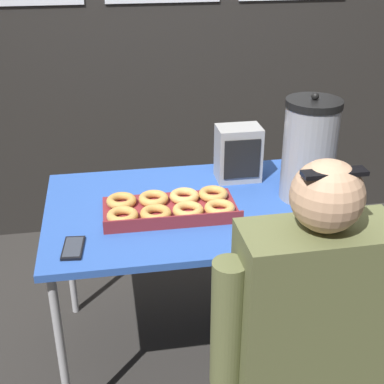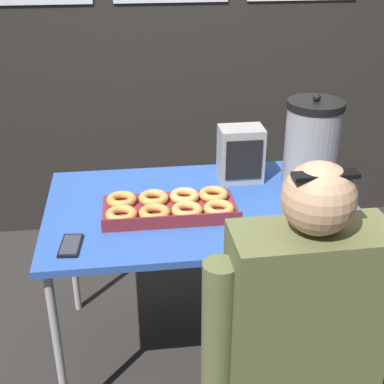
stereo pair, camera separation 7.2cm
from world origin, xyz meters
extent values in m
plane|color=#2D2B28|center=(0.00, 0.00, 0.00)|extent=(12.00, 12.00, 0.00)
cube|color=#282623|center=(0.00, 1.22, 1.27)|extent=(6.00, 0.10, 2.54)
cube|color=#2D56B2|center=(0.00, 0.00, 0.72)|extent=(1.24, 0.79, 0.03)
cylinder|color=#ADADB2|center=(-0.58, -0.35, 0.35)|extent=(0.03, 0.03, 0.71)
cylinder|color=#ADADB2|center=(0.58, -0.35, 0.35)|extent=(0.03, 0.03, 0.71)
cylinder|color=#ADADB2|center=(-0.58, 0.35, 0.35)|extent=(0.03, 0.03, 0.71)
cylinder|color=#ADADB2|center=(0.58, 0.35, 0.35)|extent=(0.03, 0.03, 0.71)
cube|color=maroon|center=(-0.13, -0.04, 0.75)|extent=(0.52, 0.28, 0.02)
cube|color=maroon|center=(-0.13, -0.17, 0.77)|extent=(0.52, 0.01, 0.04)
torus|color=tan|center=(-0.32, -0.10, 0.77)|extent=(0.13, 0.13, 0.03)
torus|color=#CC9448|center=(-0.20, -0.10, 0.77)|extent=(0.14, 0.14, 0.03)
torus|color=tan|center=(-0.07, -0.10, 0.77)|extent=(0.16, 0.16, 0.03)
torus|color=tan|center=(0.05, -0.10, 0.77)|extent=(0.17, 0.17, 0.03)
torus|color=#CD9548|center=(-0.32, 0.02, 0.77)|extent=(0.16, 0.16, 0.03)
torus|color=tan|center=(-0.19, 0.02, 0.77)|extent=(0.15, 0.15, 0.03)
torus|color=#E4AC5F|center=(-0.07, 0.02, 0.77)|extent=(0.16, 0.16, 0.03)
torus|color=tan|center=(0.05, 0.02, 0.77)|extent=(0.16, 0.16, 0.03)
cylinder|color=#939399|center=(0.43, 0.00, 0.93)|extent=(0.21, 0.21, 0.38)
cylinder|color=black|center=(0.43, 0.00, 1.14)|extent=(0.22, 0.22, 0.03)
sphere|color=black|center=(0.43, 0.00, 1.16)|extent=(0.03, 0.03, 0.03)
cylinder|color=black|center=(0.43, -0.12, 0.81)|extent=(0.02, 0.05, 0.02)
cube|color=black|center=(-0.50, -0.25, 0.74)|extent=(0.08, 0.15, 0.01)
cube|color=#2D333D|center=(-0.50, -0.25, 0.75)|extent=(0.07, 0.13, 0.00)
cube|color=#9E9E9E|center=(0.20, 0.22, 0.86)|extent=(0.19, 0.13, 0.24)
cube|color=black|center=(0.20, 0.15, 0.86)|extent=(0.15, 0.01, 0.17)
cube|color=#60663D|center=(0.20, -0.69, 0.74)|extent=(0.46, 0.21, 0.54)
sphere|color=tan|center=(0.20, -0.69, 1.11)|extent=(0.20, 0.20, 0.20)
cube|color=black|center=(0.20, -0.71, 1.18)|extent=(0.17, 0.05, 0.01)
cylinder|color=#60663D|center=(-0.05, -0.69, 0.71)|extent=(0.10, 0.10, 0.43)
camera|label=1|loc=(-0.36, -1.86, 1.74)|focal=50.00mm
camera|label=2|loc=(-0.29, -1.87, 1.74)|focal=50.00mm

